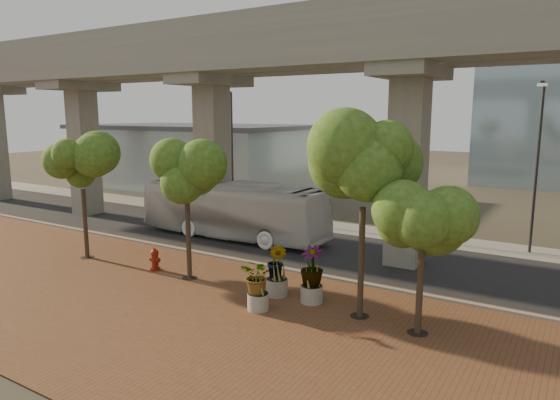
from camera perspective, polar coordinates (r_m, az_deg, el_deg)
The scene contains 18 objects.
ground at distance 26.33m, azimuth -0.07°, elevation -6.43°, with size 160.00×160.00×0.00m, color #3B342B.
brick_plaza at distance 20.32m, azimuth -12.28°, elevation -11.60°, with size 70.00×13.00×0.06m, color brown.
asphalt_road at distance 27.98m, azimuth 2.10°, elevation -5.41°, with size 90.00×8.00×0.04m, color black.
curb_strip at distance 24.70m, azimuth -2.53°, elevation -7.35°, with size 70.00×0.25×0.16m, color gray.
far_sidewalk at distance 32.73m, azimuth 6.87°, elevation -3.20°, with size 90.00×3.00×0.06m, color gray.
transit_viaduct at distance 26.99m, azimuth 2.20°, elevation 9.64°, with size 72.00×5.60×12.40m.
station_pavilion at distance 50.32m, azimuth -9.92°, elevation 4.97°, with size 23.00×13.00×6.30m.
transit_bus at distance 29.87m, azimuth -5.45°, elevation -1.21°, with size 2.82×12.00×3.35m, color silver.
fire_hydrant at distance 24.50m, azimuth -14.11°, elevation -6.60°, with size 0.53×0.48×1.06m.
planter_front at distance 18.92m, azimuth -2.53°, elevation -8.99°, with size 1.82×1.82×2.00m.
planter_right at distance 19.60m, azimuth 3.67°, elevation -7.81°, with size 2.13×2.13×2.28m.
planter_left at distance 20.32m, azimuth -0.35°, elevation -7.33°, with size 1.98×1.98×2.17m.
street_tree_far_west at distance 26.89m, azimuth -21.74°, elevation 3.27°, with size 3.47×3.47×6.17m.
street_tree_near_west at distance 22.10m, azimuth -10.66°, elevation 3.14°, with size 3.31×3.31×6.34m.
street_tree_near_east at distance 17.64m, azimuth 9.56°, elevation 3.07°, with size 4.24×4.24×7.24m.
street_tree_far_east at distance 16.83m, azimuth 16.08°, elevation -1.59°, with size 3.41×3.41×5.67m.
streetlamp_west at distance 35.64m, azimuth -5.63°, elevation 6.24°, with size 0.44×1.28×8.85m.
streetlamp_east at distance 29.03m, azimuth 27.36°, elevation 4.46°, with size 0.44×1.29×8.92m.
Camera 1 is at (13.31, -21.48, 7.39)m, focal length 32.00 mm.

